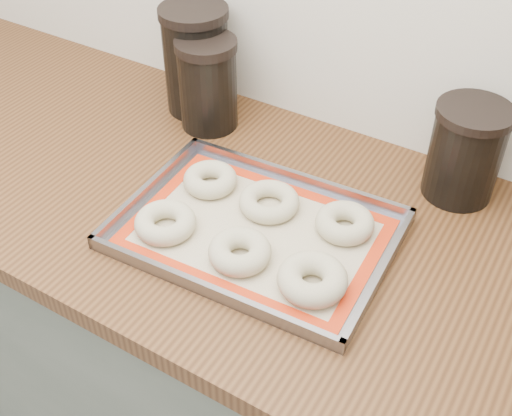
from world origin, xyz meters
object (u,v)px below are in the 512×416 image
Objects in this scene: bagel_back_mid at (269,202)px; canister_mid at (208,84)px; bagel_front_right at (312,279)px; canister_left at (196,60)px; bagel_front_left at (165,222)px; bagel_front_mid at (240,252)px; bagel_back_right at (345,223)px; baking_tray at (256,231)px; bagel_back_left at (210,179)px; canister_right at (465,152)px.

canister_mid reaches higher than bagel_back_mid.
canister_left is (-0.46, 0.35, 0.09)m from bagel_front_right.
canister_left is (-0.19, 0.36, 0.09)m from bagel_front_left.
bagel_front_right is at bearing 2.71° from bagel_front_mid.
bagel_front_right reaches higher than bagel_back_mid.
bagel_back_right is 0.43m from canister_mid.
bagel_front_mid is 0.14m from bagel_back_mid.
canister_left is at bearing 142.77° from bagel_front_right.
canister_left is 0.08m from canister_mid.
baking_tray is at bearing 28.94° from bagel_front_left.
baking_tray is 0.07m from bagel_front_mid.
baking_tray is 4.49× the size of bagel_front_left.
bagel_back_left is 0.13m from bagel_back_mid.
bagel_back_right is at bearing 33.06° from baking_tray.
bagel_back_left is at bearing -175.70° from bagel_back_right.
bagel_front_mid is 0.54× the size of canister_mid.
baking_tray is 2.48× the size of canister_mid.
canister_right is (0.39, 0.23, 0.07)m from bagel_back_left.
bagel_front_right is 0.38m from canister_right.
bagel_front_right reaches higher than bagel_back_left.
canister_right is at bearing 48.72° from baking_tray.
baking_tray is at bearing -42.81° from canister_mid.
canister_left is at bearing 117.06° from bagel_front_left.
bagel_back_mid is 0.56× the size of canister_mid.
bagel_front_mid is at bearing 2.10° from bagel_front_left.
bagel_front_mid is 1.02× the size of bagel_back_right.
canister_left is 1.26× the size of canister_right.
canister_left is 1.19× the size of canister_mid.
bagel_back_right is 0.50m from canister_left.
canister_left is at bearing 155.46° from bagel_back_right.
bagel_front_right is at bearing -37.23° from canister_left.
bagel_back_mid reaches higher than baking_tray.
bagel_front_mid is at bearing -177.29° from bagel_front_right.
bagel_back_left is 0.31m from canister_left.
bagel_back_mid is 0.36m from canister_right.
canister_mid is at bearing -37.07° from canister_left.
bagel_front_mid is at bearing -127.16° from bagel_back_right.
bagel_back_left is at bearing 138.31° from bagel_front_mid.
baking_tray is at bearing -131.28° from canister_right.
canister_mid is at bearing 111.69° from bagel_front_left.
bagel_back_left is 0.55× the size of canister_right.
bagel_front_right is at bearing -108.01° from canister_right.
bagel_front_left is at bearing -149.03° from bagel_back_right.
bagel_front_right is 0.15m from bagel_back_right.
bagel_back_mid is 0.14m from bagel_back_right.
bagel_back_mid is at bearing 100.69° from baking_tray.
bagel_back_mid is at bearing 139.85° from bagel_front_right.
baking_tray is 2.09× the size of canister_left.
bagel_front_right reaches higher than bagel_front_mid.
bagel_back_left is at bearing -55.22° from canister_mid.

